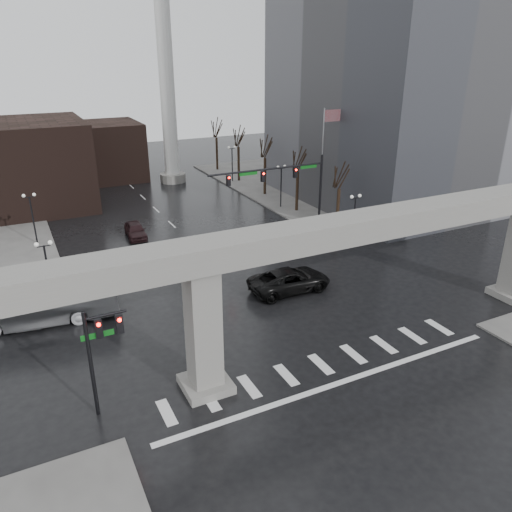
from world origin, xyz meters
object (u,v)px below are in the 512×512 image
object	(u,v)px
signal_mast_arm	(288,181)
far_car	(135,230)
pickup_truck	(290,280)
city_bus	(29,303)

from	to	relation	value
signal_mast_arm	far_car	bearing A→B (deg)	152.86
pickup_truck	far_car	xyz separation A→B (m)	(-7.77, 17.29, -0.14)
pickup_truck	far_car	bearing A→B (deg)	24.58
city_bus	signal_mast_arm	bearing A→B (deg)	-65.99
signal_mast_arm	pickup_truck	world-z (taller)	signal_mast_arm
pickup_truck	city_bus	bearing A→B (deg)	79.35
pickup_truck	city_bus	xyz separation A→B (m)	(-18.41, 3.59, 0.72)
pickup_truck	city_bus	size ratio (longest dim) A/B	0.56
signal_mast_arm	city_bus	world-z (taller)	signal_mast_arm
signal_mast_arm	pickup_truck	size ratio (longest dim) A/B	1.86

